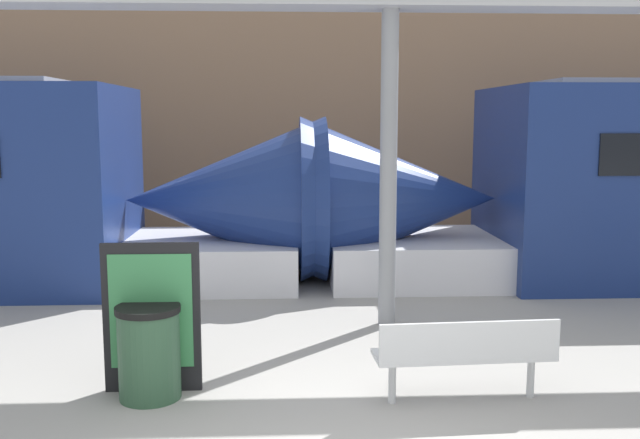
# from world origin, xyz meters

# --- Properties ---
(station_wall) EXTENTS (56.00, 0.20, 5.00)m
(station_wall) POSITION_xyz_m (0.00, 10.56, 2.50)
(station_wall) COLOR #937051
(station_wall) RESTS_ON ground_plane
(bench_near) EXTENTS (1.67, 0.53, 0.81)m
(bench_near) POSITION_xyz_m (1.24, 1.32, 0.49)
(bench_near) COLOR silver
(bench_near) RESTS_ON ground_plane
(trash_bin) EXTENTS (0.60, 0.60, 0.88)m
(trash_bin) POSITION_xyz_m (-1.67, 1.59, 0.44)
(trash_bin) COLOR #2D5138
(trash_bin) RESTS_ON ground_plane
(poster_board) EXTENTS (0.92, 0.07, 1.44)m
(poster_board) POSITION_xyz_m (-1.67, 1.77, 0.73)
(poster_board) COLOR black
(poster_board) RESTS_ON ground_plane
(support_column_near) EXTENTS (0.21, 0.21, 3.90)m
(support_column_near) POSITION_xyz_m (0.88, 3.89, 1.95)
(support_column_near) COLOR gray
(support_column_near) RESTS_ON ground_plane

